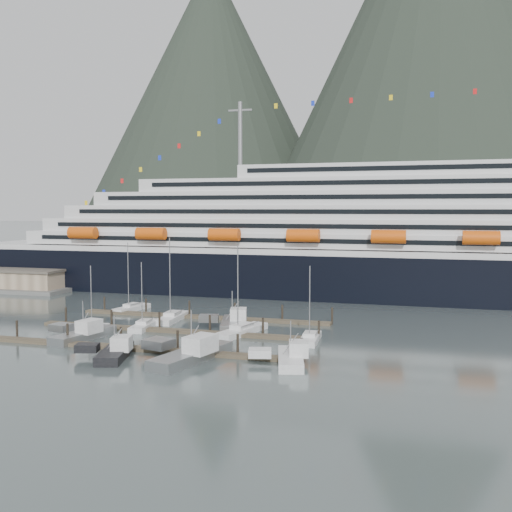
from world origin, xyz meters
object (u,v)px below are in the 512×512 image
(trawler_a, at_px, (83,334))
(trawler_d, at_px, (290,357))
(trawler_e, at_px, (232,322))
(sailboat_d, at_px, (242,331))
(sailboat_h, at_px, (310,339))
(sailboat_b, at_px, (173,318))
(sailboat_a, at_px, (94,330))
(cruise_ship, at_px, (406,245))
(trawler_b, at_px, (114,352))
(trawler_c, at_px, (190,354))
(sailboat_e, at_px, (132,309))
(sailboat_c, at_px, (144,326))

(trawler_a, height_order, trawler_d, trawler_a)
(trawler_e, bearing_deg, sailboat_d, -159.78)
(sailboat_h, bearing_deg, sailboat_b, 66.44)
(sailboat_a, xyz_separation_m, trawler_a, (0.88, -4.68, 0.46))
(cruise_ship, relative_size, trawler_d, 19.13)
(sailboat_a, relative_size, trawler_e, 1.03)
(trawler_b, xyz_separation_m, trawler_c, (10.49, 1.76, 0.10))
(cruise_ship, bearing_deg, sailboat_a, -130.25)
(trawler_e, bearing_deg, sailboat_a, 102.60)
(sailboat_d, bearing_deg, trawler_e, 49.90)
(cruise_ship, xyz_separation_m, trawler_e, (-27.14, -45.36, -11.15))
(trawler_a, relative_size, trawler_c, 0.81)
(trawler_d, height_order, trawler_e, trawler_e)
(cruise_ship, bearing_deg, trawler_e, -120.89)
(sailboat_h, height_order, trawler_c, sailboat_h)
(sailboat_a, relative_size, sailboat_b, 0.73)
(trawler_d, bearing_deg, sailboat_h, -14.71)
(cruise_ship, distance_m, trawler_c, 73.58)
(sailboat_e, relative_size, trawler_b, 1.36)
(sailboat_c, xyz_separation_m, sailboat_e, (-10.60, 15.56, 0.01))
(cruise_ship, relative_size, sailboat_h, 17.27)
(trawler_b, bearing_deg, sailboat_b, -8.03)
(trawler_b, height_order, trawler_d, trawler_b)
(sailboat_a, xyz_separation_m, trawler_c, (22.11, -12.27, 0.54))
(trawler_d, bearing_deg, sailboat_e, 37.50)
(sailboat_d, relative_size, trawler_a, 1.21)
(sailboat_b, xyz_separation_m, trawler_a, (-7.07, -18.11, 0.41))
(sailboat_e, xyz_separation_m, trawler_d, (39.49, -31.18, 0.41))
(cruise_ship, xyz_separation_m, trawler_c, (-25.26, -68.22, -11.10))
(trawler_e, bearing_deg, sailboat_b, 61.91)
(sailboat_b, distance_m, sailboat_c, 8.16)
(sailboat_e, bearing_deg, trawler_d, -117.80)
(sailboat_e, distance_m, sailboat_h, 43.39)
(sailboat_d, bearing_deg, sailboat_a, 118.47)
(sailboat_h, bearing_deg, trawler_c, 136.39)
(trawler_c, xyz_separation_m, trawler_d, (13.11, 2.09, -0.11))
(sailboat_b, bearing_deg, trawler_a, 155.18)
(sailboat_e, relative_size, trawler_e, 1.26)
(trawler_c, distance_m, trawler_e, 22.93)
(trawler_b, relative_size, trawler_e, 0.92)
(sailboat_e, xyz_separation_m, trawler_a, (5.16, -25.67, 0.44))
(sailboat_d, height_order, trawler_c, sailboat_d)
(sailboat_c, distance_m, sailboat_d, 17.29)
(cruise_ship, bearing_deg, sailboat_h, -102.86)
(trawler_b, distance_m, trawler_c, 10.63)
(sailboat_b, height_order, sailboat_e, sailboat_b)
(cruise_ship, relative_size, sailboat_c, 17.80)
(trawler_c, bearing_deg, trawler_d, -67.38)
(trawler_c, height_order, trawler_e, trawler_c)
(sailboat_b, relative_size, sailboat_h, 1.29)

